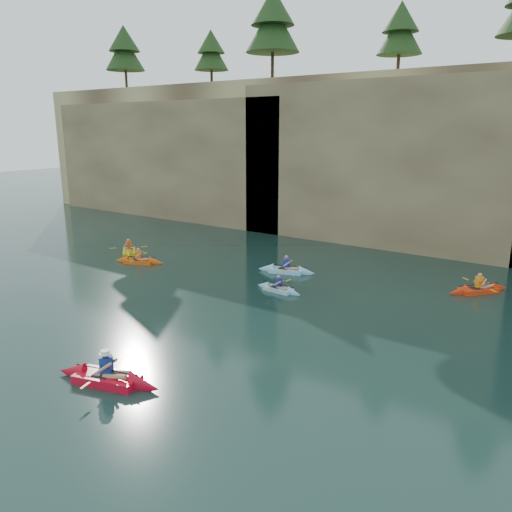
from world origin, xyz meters
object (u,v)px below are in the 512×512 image
Objects in this scene: kayaker_ltblue_near at (278,289)px; kayaker_orange at (139,261)px; kayaker_red_far at (478,290)px; main_kayaker at (107,378)px.

kayaker_orange is at bearing -174.30° from kayaker_ltblue_near.
kayaker_red_far reaches higher than kayaker_orange.
kayaker_red_far is (18.02, 5.89, 0.01)m from kayaker_orange.
kayaker_orange is 18.96m from kayaker_red_far.
main_kayaker reaches higher than kayaker_red_far.
main_kayaker is 1.43× the size of kayaker_ltblue_near.
kayaker_red_far is at bearing -4.81° from kayaker_orange.
kayaker_ltblue_near is at bearing 77.02° from main_kayaker.
main_kayaker is at bearing -68.87° from kayaker_orange.
kayaker_orange is at bearing 147.76° from kayaker_red_far.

